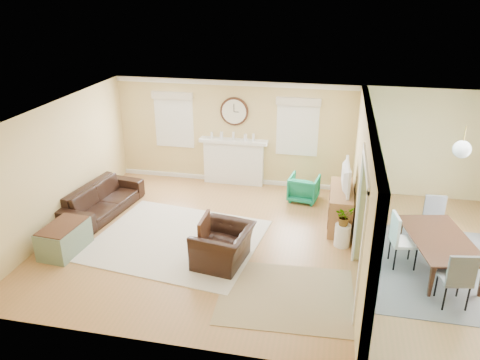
% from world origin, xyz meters
% --- Properties ---
extents(floor, '(9.00, 9.00, 0.00)m').
position_xyz_m(floor, '(0.00, 0.00, 0.00)').
color(floor, '#9E7240').
rests_on(floor, ground).
extents(wall_back, '(9.00, 0.02, 2.60)m').
position_xyz_m(wall_back, '(0.00, 3.00, 1.30)').
color(wall_back, tan).
rests_on(wall_back, ground).
extents(wall_front, '(9.00, 0.02, 2.60)m').
position_xyz_m(wall_front, '(0.00, -3.00, 1.30)').
color(wall_front, tan).
rests_on(wall_front, ground).
extents(wall_left, '(0.02, 6.00, 2.60)m').
position_xyz_m(wall_left, '(-4.50, 0.00, 1.30)').
color(wall_left, tan).
rests_on(wall_left, ground).
extents(ceiling, '(9.00, 6.00, 0.02)m').
position_xyz_m(ceiling, '(0.00, 0.00, 2.60)').
color(ceiling, white).
rests_on(ceiling, wall_back).
extents(partition, '(0.17, 6.00, 2.60)m').
position_xyz_m(partition, '(1.51, 0.28, 1.36)').
color(partition, tan).
rests_on(partition, ground).
extents(fireplace, '(1.70, 0.30, 1.17)m').
position_xyz_m(fireplace, '(-1.50, 2.88, 0.60)').
color(fireplace, white).
rests_on(fireplace, ground).
extents(wall_clock, '(0.70, 0.07, 0.70)m').
position_xyz_m(wall_clock, '(-1.50, 2.97, 1.85)').
color(wall_clock, '#4D2B1C').
rests_on(wall_clock, wall_back).
extents(window_left, '(1.05, 0.13, 1.42)m').
position_xyz_m(window_left, '(-3.05, 2.95, 1.66)').
color(window_left, white).
rests_on(window_left, wall_back).
extents(window_right, '(1.05, 0.13, 1.42)m').
position_xyz_m(window_right, '(0.05, 2.95, 1.66)').
color(window_right, white).
rests_on(window_right, wall_back).
extents(pendant, '(0.30, 0.30, 0.55)m').
position_xyz_m(pendant, '(3.00, 0.00, 2.20)').
color(pendant, gold).
rests_on(pendant, ceiling).
extents(rug_cream, '(3.48, 3.12, 0.02)m').
position_xyz_m(rug_cream, '(-1.98, -0.20, 0.01)').
color(rug_cream, beige).
rests_on(rug_cream, floor).
extents(rug_jute, '(2.27, 1.90, 0.01)m').
position_xyz_m(rug_jute, '(0.36, -1.55, 0.01)').
color(rug_jute, tan).
rests_on(rug_jute, floor).
extents(rug_grey, '(2.43, 3.04, 0.01)m').
position_xyz_m(rug_grey, '(2.91, -0.21, 0.01)').
color(rug_grey, slate).
rests_on(rug_grey, floor).
extents(sofa, '(1.13, 2.27, 0.63)m').
position_xyz_m(sofa, '(-3.98, 0.65, 0.32)').
color(sofa, black).
rests_on(sofa, floor).
extents(eames_chair, '(1.08, 1.20, 0.69)m').
position_xyz_m(eames_chair, '(-0.88, -0.78, 0.35)').
color(eames_chair, black).
rests_on(eames_chair, floor).
extents(green_chair, '(0.74, 0.76, 0.61)m').
position_xyz_m(green_chair, '(0.33, 2.21, 0.30)').
color(green_chair, '#0A7A49').
rests_on(green_chair, floor).
extents(trunk, '(0.67, 1.02, 0.56)m').
position_xyz_m(trunk, '(-3.92, -1.02, 0.28)').
color(trunk, slate).
rests_on(trunk, floor).
extents(credenza, '(0.48, 1.41, 0.80)m').
position_xyz_m(credenza, '(1.17, 1.16, 0.40)').
color(credenza, olive).
rests_on(credenza, floor).
extents(tv, '(0.18, 1.02, 0.58)m').
position_xyz_m(tv, '(1.15, 1.16, 1.09)').
color(tv, black).
rests_on(tv, credenza).
extents(garden_stool, '(0.31, 0.31, 0.45)m').
position_xyz_m(garden_stool, '(1.23, 0.27, 0.23)').
color(garden_stool, white).
rests_on(garden_stool, floor).
extents(potted_plant, '(0.46, 0.46, 0.39)m').
position_xyz_m(potted_plant, '(1.23, 0.27, 0.64)').
color(potted_plant, '#337F33').
rests_on(potted_plant, garden_stool).
extents(dining_table, '(1.34, 1.96, 0.63)m').
position_xyz_m(dining_table, '(2.91, -0.21, 0.31)').
color(dining_table, '#4D2B1C').
rests_on(dining_table, floor).
extents(dining_chair_n, '(0.41, 0.41, 0.91)m').
position_xyz_m(dining_chair_n, '(2.98, 0.83, 0.53)').
color(dining_chair_n, slate).
rests_on(dining_chair_n, floor).
extents(dining_chair_s, '(0.51, 0.51, 0.99)m').
position_xyz_m(dining_chair_s, '(2.94, -1.21, 0.59)').
color(dining_chair_s, slate).
rests_on(dining_chair_s, floor).
extents(dining_chair_w, '(0.52, 0.52, 1.01)m').
position_xyz_m(dining_chair_w, '(2.29, -0.21, 0.60)').
color(dining_chair_w, white).
rests_on(dining_chair_w, floor).
extents(dining_chair_e, '(0.55, 0.55, 0.99)m').
position_xyz_m(dining_chair_e, '(3.51, -0.15, 0.58)').
color(dining_chair_e, slate).
rests_on(dining_chair_e, floor).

